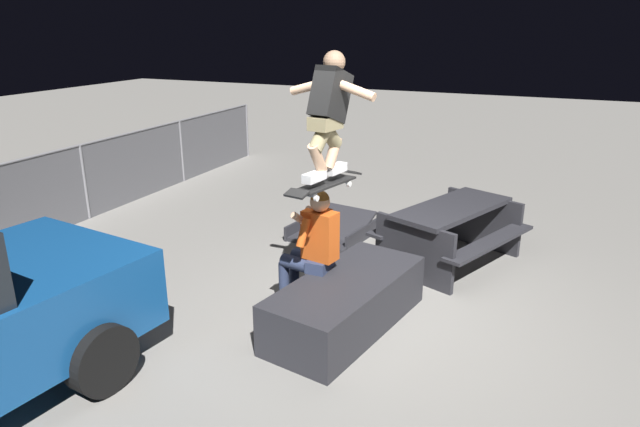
# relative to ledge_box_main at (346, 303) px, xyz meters

# --- Properties ---
(ground_plane) EXTENTS (40.00, 40.00, 0.00)m
(ground_plane) POSITION_rel_ledge_box_main_xyz_m (0.24, -0.13, -0.26)
(ground_plane) COLOR gray
(ledge_box_main) EXTENTS (2.00, 1.13, 0.51)m
(ledge_box_main) POSITION_rel_ledge_box_main_xyz_m (0.00, 0.00, 0.00)
(ledge_box_main) COLOR #28282D
(ledge_box_main) RESTS_ON ground
(person_sitting_on_ledge) EXTENTS (0.60, 0.78, 1.35)m
(person_sitting_on_ledge) POSITION_rel_ledge_box_main_xyz_m (0.13, 0.44, 0.50)
(person_sitting_on_ledge) COLOR #2D3856
(person_sitting_on_ledge) RESTS_ON ground
(skateboard) EXTENTS (1.04, 0.37, 0.13)m
(skateboard) POSITION_rel_ledge_box_main_xyz_m (-0.07, 0.20, 1.22)
(skateboard) COLOR black
(skater_airborne) EXTENTS (0.63, 0.89, 1.12)m
(skater_airborne) POSITION_rel_ledge_box_main_xyz_m (-0.01, 0.19, 1.90)
(skater_airborne) COLOR white
(kicker_ramp) EXTENTS (1.13, 1.09, 0.43)m
(kicker_ramp) POSITION_rel_ledge_box_main_xyz_m (2.24, 1.09, -0.19)
(kicker_ramp) COLOR #28282D
(kicker_ramp) RESTS_ON ground
(picnic_table_back) EXTENTS (2.08, 1.88, 0.75)m
(picnic_table_back) POSITION_rel_ledge_box_main_xyz_m (2.02, -0.61, 0.24)
(picnic_table_back) COLOR #28282D
(picnic_table_back) RESTS_ON ground
(fence_back) EXTENTS (12.05, 0.05, 1.18)m
(fence_back) POSITION_rel_ledge_box_main_xyz_m (0.24, 4.85, 0.37)
(fence_back) COLOR slate
(fence_back) RESTS_ON ground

